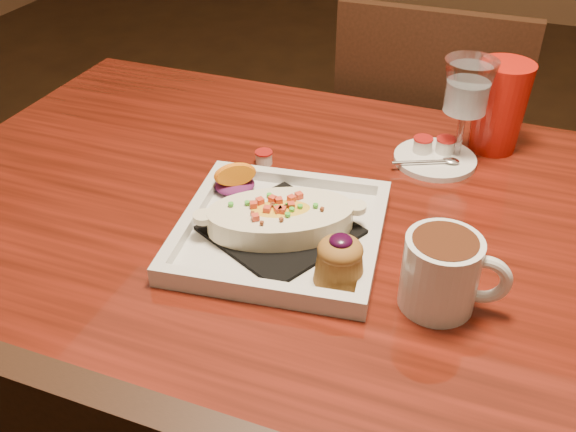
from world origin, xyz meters
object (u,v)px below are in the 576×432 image
(chair_far, at_px, (424,167))
(goblet, at_px, (467,93))
(coffee_mug, at_px, (443,271))
(saucer, at_px, (434,156))
(table, at_px, (358,279))
(plate, at_px, (285,227))
(red_tumbler, at_px, (499,107))

(chair_far, height_order, goblet, goblet)
(coffee_mug, bearing_deg, saucer, 94.44)
(table, xyz_separation_m, chair_far, (-0.00, 0.63, -0.15))
(chair_far, xyz_separation_m, plate, (-0.10, -0.70, 0.27))
(coffee_mug, distance_m, saucer, 0.37)
(table, distance_m, red_tumbler, 0.40)
(plate, relative_size, coffee_mug, 2.38)
(red_tumbler, bearing_deg, goblet, -128.57)
(table, relative_size, goblet, 8.18)
(plate, height_order, coffee_mug, coffee_mug)
(plate, distance_m, coffee_mug, 0.24)
(table, height_order, coffee_mug, coffee_mug)
(red_tumbler, bearing_deg, plate, -122.19)
(coffee_mug, xyz_separation_m, red_tumbler, (0.02, 0.45, 0.02))
(table, relative_size, red_tumbler, 9.34)
(plate, bearing_deg, saucer, 55.12)
(table, relative_size, saucer, 10.51)
(saucer, height_order, red_tumbler, red_tumbler)
(chair_far, bearing_deg, table, 90.00)
(plate, height_order, goblet, goblet)
(plate, bearing_deg, table, 26.69)
(table, xyz_separation_m, goblet, (0.10, 0.26, 0.22))
(coffee_mug, relative_size, goblet, 0.74)
(table, relative_size, plate, 4.62)
(table, relative_size, coffee_mug, 10.99)
(plate, bearing_deg, red_tumbler, 50.29)
(table, xyz_separation_m, saucer, (0.06, 0.24, 0.11))
(chair_far, xyz_separation_m, coffee_mug, (0.13, -0.75, 0.30))
(table, height_order, saucer, saucer)
(plate, distance_m, goblet, 0.40)
(goblet, bearing_deg, saucer, -151.00)
(goblet, relative_size, saucer, 1.28)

